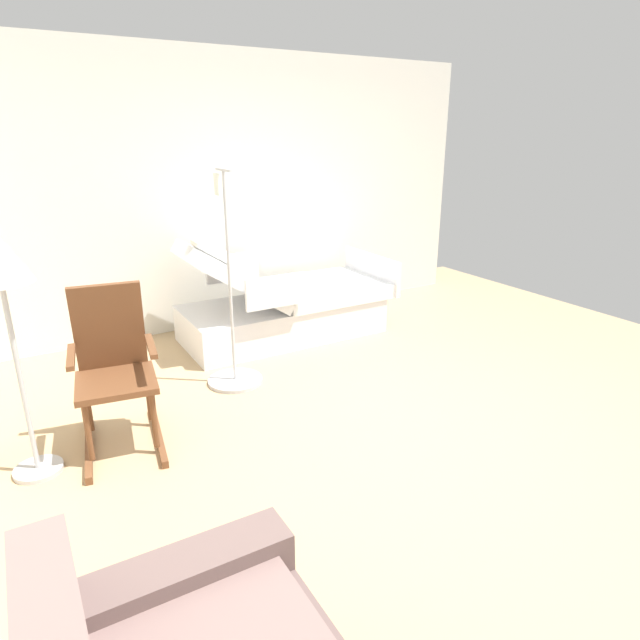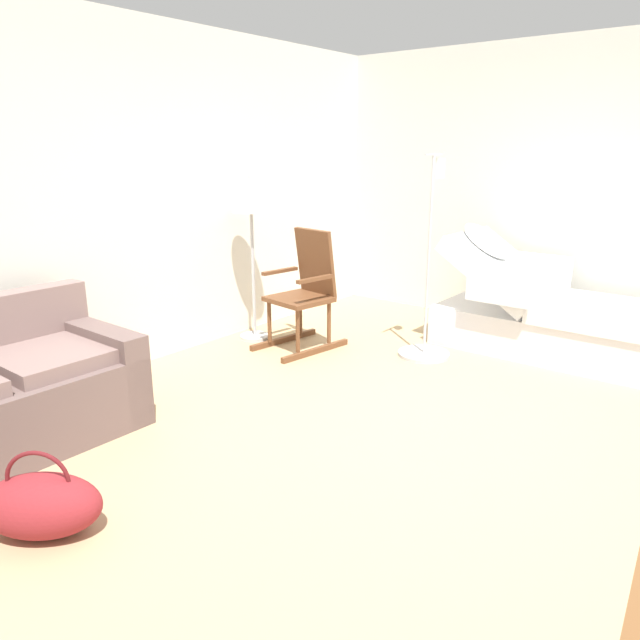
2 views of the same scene
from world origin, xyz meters
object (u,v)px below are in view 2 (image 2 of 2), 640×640
(iv_pole, at_px, (425,328))
(hospital_bed, at_px, (554,318))
(floor_lamp, at_px, (251,206))
(rocking_chair, at_px, (305,292))
(duffel_bag, at_px, (41,505))

(iv_pole, bearing_deg, hospital_bed, -47.82)
(floor_lamp, relative_size, iv_pole, 0.88)
(hospital_bed, distance_m, floor_lamp, 2.82)
(hospital_bed, xyz_separation_m, rocking_chair, (-1.19, 1.80, 0.19))
(duffel_bag, bearing_deg, floor_lamp, 25.55)
(floor_lamp, bearing_deg, rocking_chair, -77.29)
(floor_lamp, height_order, iv_pole, iv_pole)
(hospital_bed, bearing_deg, rocking_chair, 123.43)
(floor_lamp, bearing_deg, duffel_bag, -154.45)
(hospital_bed, distance_m, rocking_chair, 2.17)
(hospital_bed, distance_m, duffel_bag, 4.19)
(floor_lamp, bearing_deg, hospital_bed, -60.63)
(hospital_bed, relative_size, floor_lamp, 1.40)
(duffel_bag, bearing_deg, iv_pole, -3.05)
(floor_lamp, distance_m, duffel_bag, 3.24)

